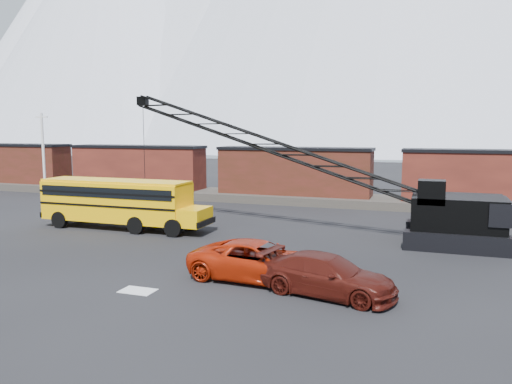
# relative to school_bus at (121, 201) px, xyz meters

# --- Properties ---
(ground) EXTENTS (160.00, 160.00, 0.00)m
(ground) POSITION_rel_school_bus_xyz_m (7.52, -6.60, -1.79)
(ground) COLOR black
(ground) RESTS_ON ground
(gravel_berm) EXTENTS (120.00, 5.00, 0.70)m
(gravel_berm) POSITION_rel_school_bus_xyz_m (7.52, 15.40, -1.44)
(gravel_berm) COLOR #46403A
(gravel_berm) RESTS_ON ground
(boxcar_west_far) EXTENTS (13.70, 3.10, 4.17)m
(boxcar_west_far) POSITION_rel_school_bus_xyz_m (-24.48, 15.40, 0.97)
(boxcar_west_far) COLOR #501C16
(boxcar_west_far) RESTS_ON gravel_berm
(boxcar_west_near) EXTENTS (13.70, 3.10, 4.17)m
(boxcar_west_near) POSITION_rel_school_bus_xyz_m (-8.48, 15.40, 0.97)
(boxcar_west_near) COLOR #401812
(boxcar_west_near) RESTS_ON gravel_berm
(boxcar_mid) EXTENTS (13.70, 3.10, 4.17)m
(boxcar_mid) POSITION_rel_school_bus_xyz_m (7.52, 15.40, 0.97)
(boxcar_mid) COLOR #501C16
(boxcar_mid) RESTS_ON gravel_berm
(boxcar_east_near) EXTENTS (13.70, 3.10, 4.17)m
(boxcar_east_near) POSITION_rel_school_bus_xyz_m (23.52, 15.40, 0.97)
(boxcar_east_near) COLOR #401812
(boxcar_east_near) RESTS_ON gravel_berm
(utility_pole) EXTENTS (1.40, 0.24, 8.00)m
(utility_pole) POSITION_rel_school_bus_xyz_m (-16.48, 11.40, 2.36)
(utility_pole) COLOR silver
(utility_pole) RESTS_ON ground
(snow_patch) EXTENTS (1.40, 0.90, 0.02)m
(snow_patch) POSITION_rel_school_bus_xyz_m (8.02, -10.60, -1.78)
(snow_patch) COLOR silver
(snow_patch) RESTS_ON ground
(school_bus) EXTENTS (11.65, 2.65, 3.19)m
(school_bus) POSITION_rel_school_bus_xyz_m (0.00, 0.00, 0.00)
(school_bus) COLOR #EEAC05
(school_bus) RESTS_ON ground
(red_pickup) EXTENTS (6.20, 3.19, 1.67)m
(red_pickup) POSITION_rel_school_bus_xyz_m (12.11, -7.58, -0.96)
(red_pickup) COLOR #A81F08
(red_pickup) RESTS_ON ground
(maroon_suv) EXTENTS (5.80, 3.29, 1.59)m
(maroon_suv) POSITION_rel_school_bus_xyz_m (15.30, -8.55, -1.00)
(maroon_suv) COLOR #40110B
(maroon_suv) RESTS_ON ground
(crawler_crane) EXTENTS (24.03, 4.20, 8.92)m
(crawler_crane) POSITION_rel_school_bus_xyz_m (10.61, 2.83, 3.16)
(crawler_crane) COLOR black
(crawler_crane) RESTS_ON ground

